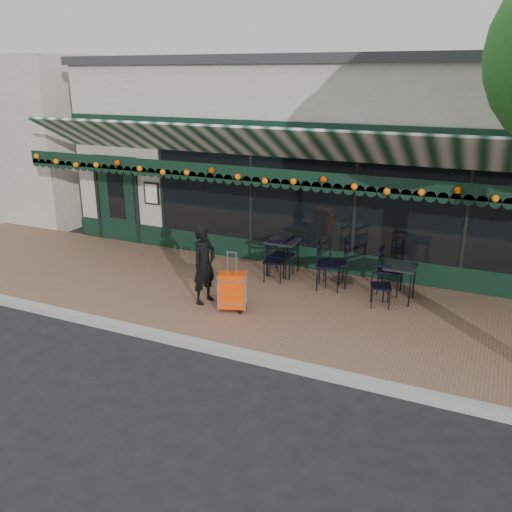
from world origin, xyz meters
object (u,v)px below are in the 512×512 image
at_px(chair_a_left, 335,263).
at_px(chair_b_left, 282,256).
at_px(woman, 204,264).
at_px(chair_a_front, 381,286).
at_px(cafe_table_b, 283,244).
at_px(chair_b_right, 329,265).
at_px(suitcase, 232,291).
at_px(chair_a_right, 390,271).
at_px(cafe_table_a, 400,269).
at_px(chair_b_front, 274,261).

height_order(chair_a_left, chair_b_left, chair_a_left).
height_order(woman, chair_a_front, woman).
xyz_separation_m(chair_a_left, chair_a_front, (1.09, -0.67, -0.09)).
bearing_deg(cafe_table_b, chair_b_right, -18.58).
relative_size(suitcase, chair_b_left, 1.25).
height_order(chair_a_left, chair_b_right, chair_b_right).
xyz_separation_m(cafe_table_b, chair_a_right, (2.33, -0.12, -0.22)).
bearing_deg(chair_b_right, chair_a_left, -26.75).
distance_m(chair_a_front, chair_b_left, 2.40).
distance_m(cafe_table_b, chair_b_left, 0.26).
distance_m(cafe_table_b, chair_a_left, 1.24).
height_order(woman, cafe_table_a, woman).
xyz_separation_m(suitcase, chair_a_right, (2.46, 2.04, 0.09)).
height_order(cafe_table_a, chair_b_left, chair_b_left).
distance_m(cafe_table_b, chair_b_right, 1.23).
bearing_deg(suitcase, chair_a_front, 8.63).
distance_m(woman, chair_b_right, 2.55).
xyz_separation_m(cafe_table_b, chair_b_left, (0.02, -0.10, -0.24)).
relative_size(chair_a_left, chair_b_left, 1.07).
distance_m(cafe_table_a, chair_a_right, 0.41).
bearing_deg(woman, chair_a_left, -34.10).
xyz_separation_m(cafe_table_b, chair_b_right, (1.16, -0.39, -0.19)).
height_order(woman, cafe_table_b, woman).
height_order(suitcase, cafe_table_b, suitcase).
bearing_deg(chair_b_left, woman, -18.00).
bearing_deg(chair_b_front, chair_b_right, -7.53).
bearing_deg(chair_a_front, chair_a_left, 133.23).
bearing_deg(chair_b_right, suitcase, 131.95).
xyz_separation_m(chair_a_right, chair_b_front, (-2.35, -0.32, -0.05)).
bearing_deg(suitcase, cafe_table_b, 66.57).
height_order(woman, chair_a_right, woman).
relative_size(woman, suitcase, 1.35).
relative_size(cafe_table_b, chair_b_right, 0.76).
distance_m(cafe_table_a, cafe_table_b, 2.60).
relative_size(suitcase, chair_b_right, 1.12).
xyz_separation_m(cafe_table_a, chair_a_right, (-0.24, 0.29, -0.16)).
bearing_deg(woman, chair_a_front, -55.97).
bearing_deg(chair_a_left, chair_b_front, -99.51).
bearing_deg(cafe_table_b, woman, -111.00).
distance_m(suitcase, chair_a_right, 3.19).
bearing_deg(woman, suitcase, -88.36).
bearing_deg(chair_a_right, suitcase, 129.44).
xyz_separation_m(chair_a_right, chair_b_left, (-2.32, 0.02, -0.02)).
xyz_separation_m(chair_a_right, chair_b_right, (-1.18, -0.27, 0.03)).
relative_size(cafe_table_b, chair_a_front, 0.99).
relative_size(suitcase, chair_a_left, 1.16).
height_order(suitcase, chair_b_front, suitcase).
distance_m(suitcase, chair_a_front, 2.77).
distance_m(chair_b_right, chair_b_front, 1.18).
xyz_separation_m(suitcase, chair_a_left, (1.34, 2.00, 0.11)).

